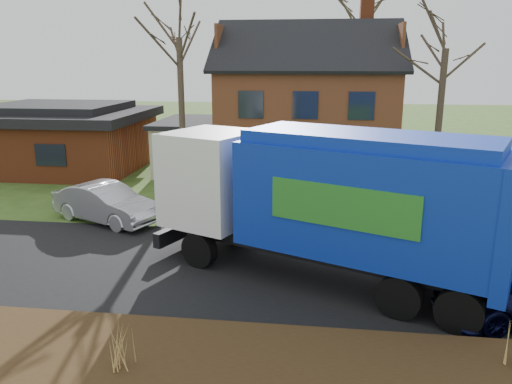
# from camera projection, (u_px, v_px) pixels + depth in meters

# --- Properties ---
(ground) EXTENTS (120.00, 120.00, 0.00)m
(ground) POSITION_uv_depth(u_px,v_px,m) (224.00, 269.00, 14.96)
(ground) COLOR #33501A
(ground) RESTS_ON ground
(road) EXTENTS (80.00, 7.00, 0.02)m
(road) POSITION_uv_depth(u_px,v_px,m) (224.00, 268.00, 14.96)
(road) COLOR black
(road) RESTS_ON ground
(mulch_verge) EXTENTS (80.00, 3.50, 0.30)m
(mulch_verge) POSITION_uv_depth(u_px,v_px,m) (174.00, 370.00, 9.84)
(mulch_verge) COLOR black
(mulch_verge) RESTS_ON ground
(main_house) EXTENTS (12.95, 8.95, 9.26)m
(main_house) POSITION_uv_depth(u_px,v_px,m) (298.00, 99.00, 27.08)
(main_house) COLOR beige
(main_house) RESTS_ON ground
(ranch_house) EXTENTS (9.80, 8.20, 3.70)m
(ranch_house) POSITION_uv_depth(u_px,v_px,m) (60.00, 137.00, 28.43)
(ranch_house) COLOR #984221
(ranch_house) RESTS_ON ground
(garbage_truck) EXTENTS (10.20, 6.44, 4.27)m
(garbage_truck) POSITION_uv_depth(u_px,v_px,m) (329.00, 196.00, 13.61)
(garbage_truck) COLOR black
(garbage_truck) RESTS_ON ground
(silver_sedan) EXTENTS (4.72, 3.26, 1.47)m
(silver_sedan) POSITION_uv_depth(u_px,v_px,m) (106.00, 203.00, 19.17)
(silver_sedan) COLOR #B3B4BB
(silver_sedan) RESTS_ON ground
(tree_front_west) EXTENTS (3.31, 3.31, 9.84)m
(tree_front_west) POSITION_uv_depth(u_px,v_px,m) (178.00, 14.00, 22.76)
(tree_front_west) COLOR #453629
(tree_front_west) RESTS_ON ground
(tree_front_east) EXTENTS (3.37, 3.37, 9.37)m
(tree_front_east) POSITION_uv_depth(u_px,v_px,m) (448.00, 23.00, 21.32)
(tree_front_east) COLOR #413227
(tree_front_east) RESTS_ON ground
(tree_back) EXTENTS (3.62, 3.62, 11.47)m
(tree_back) POSITION_uv_depth(u_px,v_px,m) (360.00, 4.00, 31.99)
(tree_back) COLOR #403526
(tree_back) RESTS_ON ground
(grass_clump_mid) EXTENTS (0.31, 0.25, 0.86)m
(grass_clump_mid) POSITION_uv_depth(u_px,v_px,m) (122.00, 347.00, 9.56)
(grass_clump_mid) COLOR tan
(grass_clump_mid) RESTS_ON mulch_verge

